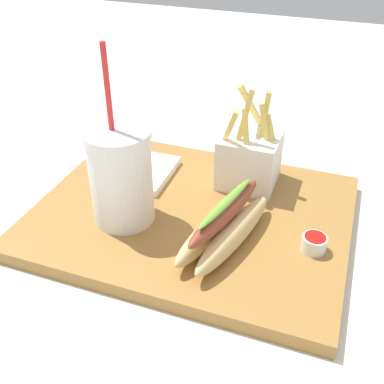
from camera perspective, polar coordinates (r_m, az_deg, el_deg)
The scene contains 7 objects.
ground_plane at distance 0.66m, azimuth 0.00°, elevation -4.30°, with size 2.40×2.40×0.02m, color silver.
food_tray at distance 0.65m, azimuth 0.00°, elevation -2.92°, with size 0.43×0.33×0.02m, color olive.
soda_cup at distance 0.60m, azimuth -8.77°, elevation 2.03°, with size 0.09×0.09×0.24m.
fries_basket at distance 0.68m, azimuth 7.11°, elevation 4.24°, with size 0.08×0.09×0.15m.
hot_dog_1 at distance 0.58m, azimuth 4.05°, elevation -4.13°, with size 0.09×0.18×0.06m.
ketchup_cup_1 at distance 0.59m, azimuth 14.86°, elevation -6.06°, with size 0.03×0.03×0.02m.
napkin_stack at distance 0.72m, azimuth -6.73°, elevation 2.66°, with size 0.10×0.10×0.01m, color white.
Camera 1 is at (-0.18, 0.48, 0.40)m, focal length 43.18 mm.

